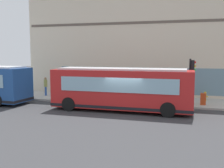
# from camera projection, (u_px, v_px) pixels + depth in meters

# --- Properties ---
(ground) EXTENTS (120.00, 120.00, 0.00)m
(ground) POSITION_uv_depth(u_px,v_px,m) (125.00, 113.00, 18.70)
(ground) COLOR #38383A
(sidewalk_curb) EXTENTS (4.49, 40.00, 0.15)m
(sidewalk_curb) POSITION_uv_depth(u_px,v_px,m) (138.00, 100.00, 23.32)
(sidewalk_curb) COLOR #B2ADA3
(sidewalk_curb) RESTS_ON ground
(building_corner) EXTENTS (6.39, 23.86, 12.63)m
(building_corner) POSITION_uv_depth(u_px,v_px,m) (148.00, 32.00, 27.79)
(building_corner) COLOR beige
(building_corner) RESTS_ON ground
(city_bus_nearside) EXTENTS (2.66, 10.06, 3.07)m
(city_bus_nearside) POSITION_uv_depth(u_px,v_px,m) (121.00, 89.00, 19.27)
(city_bus_nearside) COLOR red
(city_bus_nearside) RESTS_ON ground
(traffic_light_near_corner) EXTENTS (0.32, 0.49, 3.57)m
(traffic_light_near_corner) POSITION_uv_depth(u_px,v_px,m) (192.00, 73.00, 20.18)
(traffic_light_near_corner) COLOR black
(traffic_light_near_corner) RESTS_ON sidewalk_curb
(fire_hydrant) EXTENTS (0.35, 0.35, 0.74)m
(fire_hydrant) POSITION_uv_depth(u_px,v_px,m) (205.00, 96.00, 22.82)
(fire_hydrant) COLOR yellow
(fire_hydrant) RESTS_ON sidewalk_curb
(pedestrian_near_hydrant) EXTENTS (0.32, 0.32, 1.73)m
(pedestrian_near_hydrant) POSITION_uv_depth(u_px,v_px,m) (46.00, 85.00, 25.36)
(pedestrian_near_hydrant) COLOR #3359A5
(pedestrian_near_hydrant) RESTS_ON sidewalk_curb
(pedestrian_near_building_entrance) EXTENTS (0.32, 0.32, 1.76)m
(pedestrian_near_building_entrance) POSITION_uv_depth(u_px,v_px,m) (156.00, 88.00, 23.05)
(pedestrian_near_building_entrance) COLOR #3F8C4C
(pedestrian_near_building_entrance) RESTS_ON sidewalk_curb
(newspaper_vending_box) EXTENTS (0.44, 0.42, 0.90)m
(newspaper_vending_box) POSITION_uv_depth(u_px,v_px,m) (203.00, 99.00, 20.83)
(newspaper_vending_box) COLOR #BF3F19
(newspaper_vending_box) RESTS_ON sidewalk_curb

